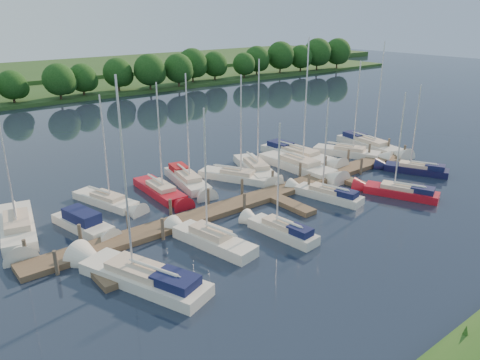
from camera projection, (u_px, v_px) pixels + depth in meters
ground at (342, 230)px, 33.55m from camera, size 260.00×260.00×0.00m
dock at (273, 197)px, 38.83m from camera, size 40.00×6.00×0.40m
mooring_pilings at (264, 189)px, 39.52m from camera, size 38.24×2.84×2.00m
far_shore at (31, 91)px, 88.34m from camera, size 180.00×30.00×0.60m
treeline at (58, 77)px, 77.95m from camera, size 146.84×9.81×8.31m
sailboat_n_0 at (18, 230)px, 32.84m from camera, size 3.79×9.33×11.77m
motorboat at (85, 225)px, 33.44m from camera, size 2.83×6.31×1.77m
sailboat_n_2 at (109, 202)px, 37.72m from camera, size 3.42×7.32×9.25m
sailboat_n_3 at (162, 192)px, 39.67m from camera, size 2.15×7.81×9.91m
sailboat_n_4 at (188, 181)px, 41.99m from camera, size 3.17×8.16×10.33m
sailboat_n_5 at (239, 177)px, 43.17m from camera, size 4.77×7.60×9.97m
sailboat_n_6 at (257, 170)px, 45.04m from camera, size 4.57×8.73×11.18m
sailboat_n_7 at (301, 168)px, 45.77m from camera, size 2.52×10.14×12.90m
sailboat_n_8 at (300, 156)px, 49.36m from camera, size 2.89×10.24×12.83m
sailboat_n_9 at (351, 153)px, 50.31m from camera, size 4.63×8.02×10.39m
sailboat_n_10 at (371, 146)px, 52.87m from camera, size 3.32×9.73×12.17m
sailboat_s_0 at (139, 277)px, 27.02m from camera, size 5.05×9.67×12.26m
sailboat_s_1 at (210, 241)px, 31.28m from camera, size 2.92×7.47×9.72m
sailboat_s_2 at (281, 231)px, 32.64m from camera, size 2.05×6.42×8.33m
sailboat_s_3 at (326, 195)px, 38.99m from camera, size 2.83×6.82×8.72m
sailboat_s_4 at (398, 192)px, 39.56m from camera, size 3.88×6.97×9.06m
sailboat_s_5 at (414, 170)px, 45.13m from camera, size 3.98×6.68×8.76m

